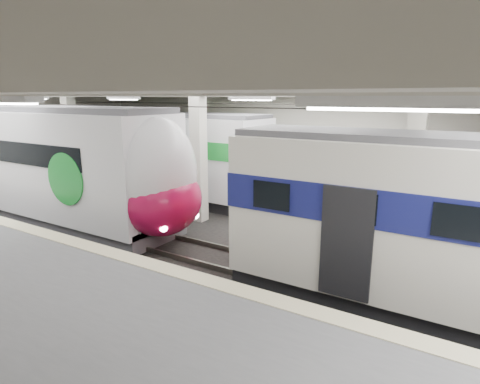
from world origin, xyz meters
The scene contains 3 objects.
station_hall centered at (0.00, -1.74, 3.24)m, with size 36.00×24.00×5.75m.
modern_emu centered at (-7.64, 0.00, 2.28)m, with size 14.46×2.98×4.63m.
far_train centered at (-8.00, 5.50, 2.20)m, with size 13.32×3.26×4.25m.
Camera 1 is at (6.78, -9.70, 4.99)m, focal length 30.00 mm.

